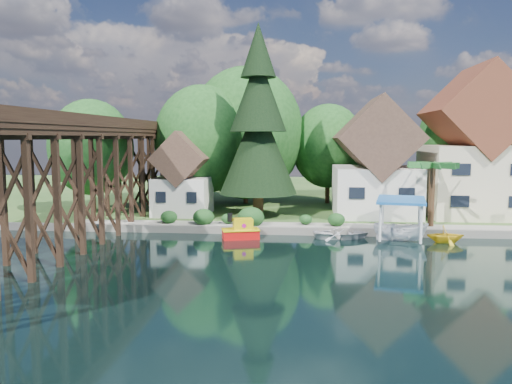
% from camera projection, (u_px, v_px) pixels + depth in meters
% --- Properties ---
extents(ground, '(140.00, 140.00, 0.00)m').
position_uv_depth(ground, '(299.00, 259.00, 31.90)').
color(ground, black).
rests_on(ground, ground).
extents(bank, '(140.00, 52.00, 0.50)m').
position_uv_depth(bank, '(300.00, 195.00, 65.53)').
color(bank, '#2D5120').
rests_on(bank, ground).
extents(seawall, '(60.00, 0.40, 0.62)m').
position_uv_depth(seawall, '(350.00, 232.00, 39.42)').
color(seawall, slate).
rests_on(seawall, ground).
extents(promenade, '(50.00, 2.60, 0.06)m').
position_uv_depth(promenade, '(374.00, 227.00, 40.50)').
color(promenade, gray).
rests_on(promenade, bank).
extents(trestle_bridge, '(4.12, 44.18, 9.30)m').
position_uv_depth(trestle_bridge, '(89.00, 169.00, 37.87)').
color(trestle_bridge, black).
rests_on(trestle_bridge, ground).
extents(house_left, '(7.64, 8.64, 11.02)m').
position_uv_depth(house_left, '(375.00, 165.00, 46.54)').
color(house_left, white).
rests_on(house_left, bank).
extents(house_center, '(8.65, 9.18, 13.89)m').
position_uv_depth(house_center, '(474.00, 152.00, 46.08)').
color(house_center, beige).
rests_on(house_center, bank).
extents(shed, '(5.09, 5.40, 7.85)m').
position_uv_depth(shed, '(183.00, 179.00, 46.82)').
color(shed, white).
rests_on(shed, bank).
extents(bg_trees, '(49.90, 13.30, 10.57)m').
position_uv_depth(bg_trees, '(310.00, 142.00, 52.04)').
color(bg_trees, '#382314').
rests_on(bg_trees, bank).
extents(shrubs, '(15.76, 2.47, 1.70)m').
position_uv_depth(shrubs, '(244.00, 216.00, 41.34)').
color(shrubs, '#163E17').
rests_on(shrubs, bank).
extents(conifer, '(7.07, 7.07, 17.40)m').
position_uv_depth(conifer, '(258.00, 125.00, 45.00)').
color(conifer, '#382314').
rests_on(conifer, bank).
extents(palm_tree, '(4.50, 4.50, 5.58)m').
position_uv_depth(palm_tree, '(433.00, 167.00, 40.11)').
color(palm_tree, '#382314').
rests_on(palm_tree, bank).
extents(tugboat, '(3.14, 2.24, 2.05)m').
position_uv_depth(tugboat, '(241.00, 231.00, 38.28)').
color(tugboat, red).
rests_on(tugboat, ground).
extents(boat_white_a, '(4.57, 3.48, 0.89)m').
position_uv_depth(boat_white_a, '(342.00, 232.00, 38.48)').
color(boat_white_a, silver).
rests_on(boat_white_a, ground).
extents(boat_canopy, '(4.31, 5.53, 3.20)m').
position_uv_depth(boat_canopy, '(400.00, 223.00, 37.36)').
color(boat_canopy, white).
rests_on(boat_canopy, ground).
extents(boat_yellow, '(2.74, 2.39, 1.41)m').
position_uv_depth(boat_yellow, '(445.00, 233.00, 36.75)').
color(boat_yellow, yellow).
rests_on(boat_yellow, ground).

